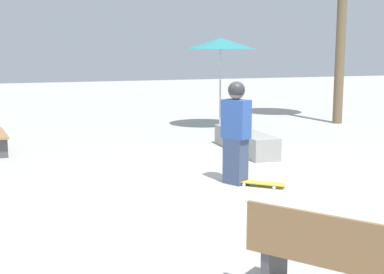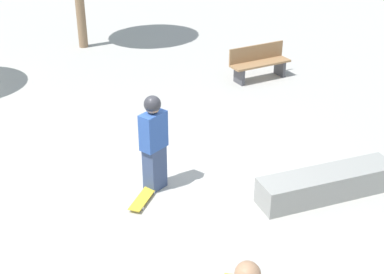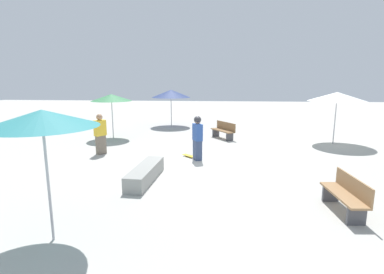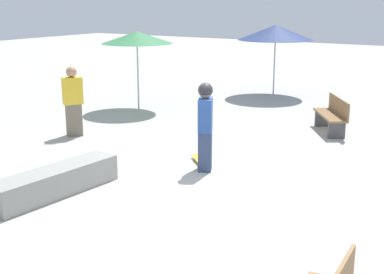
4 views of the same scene
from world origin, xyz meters
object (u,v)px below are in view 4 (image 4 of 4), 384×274
(skateboard, at_px, (201,160))
(concrete_ledge, at_px, (55,182))
(bench_near, at_px, (332,115))
(skater_main, at_px, (205,124))
(shade_umbrella_navy, at_px, (276,32))
(bystander_watching, at_px, (73,102))
(shade_umbrella_green, at_px, (137,38))

(skateboard, bearing_deg, concrete_ledge, 111.18)
(bench_near, bearing_deg, skater_main, 131.97)
(bench_near, bearing_deg, concrete_ledge, 125.77)
(shade_umbrella_navy, bearing_deg, skateboard, -76.19)
(bystander_watching, bearing_deg, skater_main, 115.21)
(skateboard, height_order, bystander_watching, bystander_watching)
(skateboard, xyz_separation_m, shade_umbrella_green, (-4.34, 3.57, 2.04))
(skater_main, bearing_deg, concrete_ledge, 123.49)
(concrete_ledge, bearing_deg, skater_main, 59.97)
(concrete_ledge, distance_m, bystander_watching, 4.04)
(shade_umbrella_green, height_order, bystander_watching, shade_umbrella_green)
(skateboard, bearing_deg, bench_near, -66.14)
(skateboard, xyz_separation_m, concrete_ledge, (-1.14, -2.80, 0.17))
(skater_main, height_order, bystander_watching, skater_main)
(bench_near, xyz_separation_m, shade_umbrella_navy, (-3.29, 3.91, 1.67))
(skater_main, relative_size, skateboard, 2.34)
(concrete_ledge, relative_size, shade_umbrella_navy, 0.97)
(shade_umbrella_navy, bearing_deg, skater_main, -74.78)
(bystander_watching, bearing_deg, bench_near, 159.17)
(bench_near, distance_m, shade_umbrella_green, 5.96)
(skater_main, distance_m, shade_umbrella_navy, 8.51)
(skater_main, xyz_separation_m, skateboard, (-0.29, 0.32, -0.85))
(skateboard, relative_size, bystander_watching, 0.44)
(bench_near, xyz_separation_m, bystander_watching, (-5.08, -3.63, 0.40))
(bystander_watching, bearing_deg, shade_umbrella_green, -135.43)
(skateboard, distance_m, shade_umbrella_green, 5.98)
(shade_umbrella_green, bearing_deg, concrete_ledge, -63.25)
(skater_main, xyz_separation_m, bench_near, (1.08, 4.22, -0.48))
(skateboard, xyz_separation_m, bench_near, (1.37, 3.90, 0.37))
(skater_main, bearing_deg, bystander_watching, 55.09)
(concrete_ledge, bearing_deg, shade_umbrella_navy, 94.22)
(shade_umbrella_green, relative_size, bystander_watching, 1.37)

